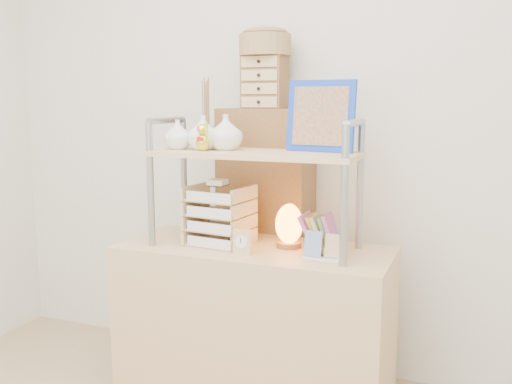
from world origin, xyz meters
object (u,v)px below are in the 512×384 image
desk (255,328)px  cabinet (266,243)px  salt_lamp (289,225)px  letter_tray (218,219)px

desk → cabinet: cabinet is taller
salt_lamp → letter_tray: bearing=-167.8°
cabinet → letter_tray: bearing=-101.4°
desk → cabinet: bearing=103.1°
letter_tray → desk: bearing=4.9°
cabinet → salt_lamp: cabinet is taller
desk → letter_tray: letter_tray is taller
cabinet → desk: bearing=-76.2°
letter_tray → salt_lamp: letter_tray is taller
letter_tray → salt_lamp: (0.31, 0.07, -0.02)m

